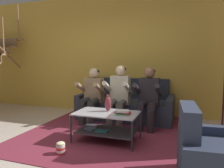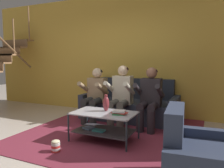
{
  "view_description": "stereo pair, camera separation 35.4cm",
  "coord_description": "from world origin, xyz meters",
  "views": [
    {
      "loc": [
        1.51,
        -2.72,
        1.3
      ],
      "look_at": [
        0.24,
        0.95,
        0.88
      ],
      "focal_mm": 35.0,
      "sensor_mm": 36.0,
      "label": 1
    },
    {
      "loc": [
        1.84,
        -2.59,
        1.3
      ],
      "look_at": [
        0.24,
        0.95,
        0.88
      ],
      "focal_mm": 35.0,
      "sensor_mm": 36.0,
      "label": 2
    }
  ],
  "objects": [
    {
      "name": "book_stack",
      "position": [
        0.58,
        0.47,
        0.5
      ],
      "size": [
        0.25,
        0.2,
        0.06
      ],
      "color": "#398C4E",
      "rests_on": "coffee_table"
    },
    {
      "name": "person_seated_right",
      "position": [
        0.82,
        1.4,
        0.64
      ],
      "size": [
        0.5,
        0.58,
        1.17
      ],
      "color": "#2A2328",
      "rests_on": "ground"
    },
    {
      "name": "person_seated_left",
      "position": [
        -0.36,
        1.4,
        0.62
      ],
      "size": [
        0.5,
        0.58,
        1.14
      ],
      "color": "#2C2E2D",
      "rests_on": "ground"
    },
    {
      "name": "vase",
      "position": [
        0.29,
        0.59,
        0.6
      ],
      "size": [
        0.11,
        0.11,
        0.27
      ],
      "color": "maroon",
      "rests_on": "coffee_table"
    },
    {
      "name": "couch",
      "position": [
        0.23,
        1.95,
        0.28
      ],
      "size": [
        2.07,
        0.93,
        0.88
      ],
      "color": "#303748",
      "rests_on": "ground"
    },
    {
      "name": "back_partition",
      "position": [
        0.0,
        2.46,
        1.45
      ],
      "size": [
        8.4,
        0.12,
        2.9
      ],
      "primitive_type": "cube",
      "color": "gold",
      "rests_on": "ground"
    },
    {
      "name": "popcorn_tub",
      "position": [
        -0.12,
        -0.2,
        0.09
      ],
      "size": [
        0.13,
        0.13,
        0.18
      ],
      "color": "red",
      "rests_on": "ground"
    },
    {
      "name": "area_rug",
      "position": [
        0.27,
        1.1,
        0.01
      ],
      "size": [
        3.0,
        3.4,
        0.01
      ],
      "color": "maroon",
      "rests_on": "ground"
    },
    {
      "name": "coffee_table",
      "position": [
        0.3,
        0.49,
        0.31
      ],
      "size": [
        1.02,
        0.61,
        0.47
      ],
      "color": "#B9B9C3",
      "rests_on": "ground"
    },
    {
      "name": "ground",
      "position": [
        0.0,
        0.0,
        0.0
      ],
      "size": [
        16.8,
        16.8,
        0.0
      ],
      "primitive_type": "plane",
      "color": "beige"
    },
    {
      "name": "armchair",
      "position": [
        1.83,
        -0.38,
        0.28
      ],
      "size": [
        0.88,
        0.93,
        0.84
      ],
      "color": "#2F384F",
      "rests_on": "ground"
    },
    {
      "name": "person_seated_middle",
      "position": [
        0.23,
        1.4,
        0.65
      ],
      "size": [
        0.5,
        0.58,
        1.2
      ],
      "color": "#525048",
      "rests_on": "ground"
    }
  ]
}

